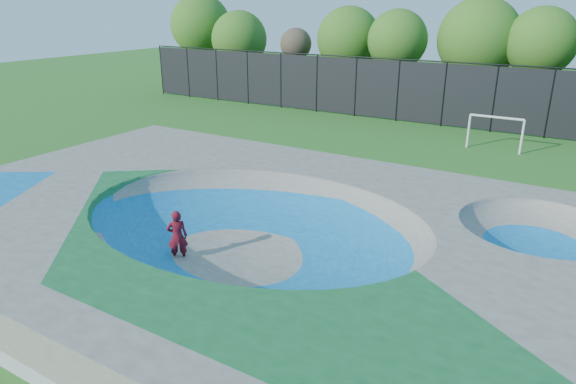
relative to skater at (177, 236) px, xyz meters
name	(u,v)px	position (x,y,z in m)	size (l,w,h in m)	color
ground	(253,257)	(1.77, 1.36, -0.83)	(120.00, 120.00, 0.00)	#24601A
skate_deck	(252,235)	(1.77, 1.36, -0.08)	(22.00, 14.00, 1.50)	gray
skater	(177,236)	(0.00, 0.00, 0.00)	(0.60, 0.39, 1.65)	#B60E20
skateboard	(179,260)	(0.00, 0.00, -0.80)	(0.78, 0.22, 0.05)	black
soccer_goal	(496,127)	(5.72, 18.04, 0.45)	(2.80, 0.12, 1.85)	silver
fence	(444,93)	(1.77, 22.36, 1.27)	(48.09, 0.09, 4.04)	black
treeline	(493,42)	(3.34, 27.70, 4.11)	(54.06, 7.63, 8.24)	#433521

